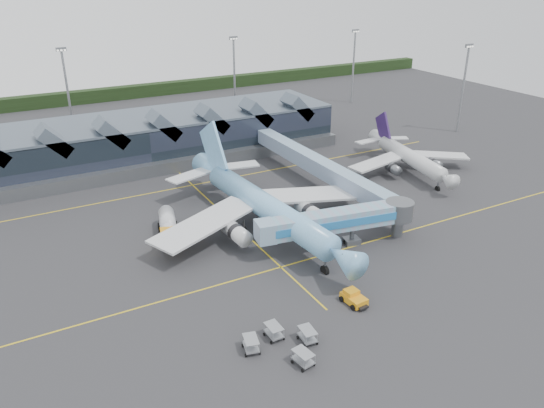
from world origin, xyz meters
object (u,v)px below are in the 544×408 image
jet_bridge (347,220)px  fuel_truck (168,225)px  main_airliner (262,204)px  regional_jet (408,156)px  pushback_tug (354,298)px

jet_bridge → fuel_truck: jet_bridge is taller
main_airliner → jet_bridge: 14.50m
regional_jet → pushback_tug: regional_jet is taller
regional_jet → jet_bridge: (-30.83, -20.56, 0.99)m
regional_jet → jet_bridge: size_ratio=1.17×
main_airliner → pushback_tug: size_ratio=11.64×
main_airliner → regional_jet: 40.67m
jet_bridge → pushback_tug: 16.27m
main_airliner → fuel_truck: 15.55m
fuel_truck → pushback_tug: 33.11m
jet_bridge → main_airliner: bearing=136.8°
fuel_truck → main_airliner: bearing=-2.1°
main_airliner → pushback_tug: main_airliner is taller
pushback_tug → fuel_truck: bearing=113.4°
regional_jet → jet_bridge: bearing=-136.2°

